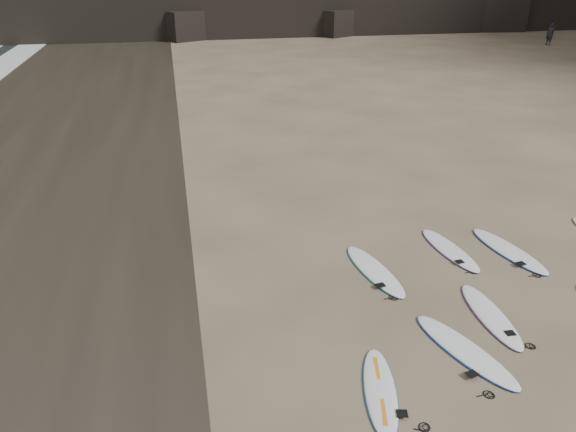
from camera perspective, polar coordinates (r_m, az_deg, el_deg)
name	(u,v)px	position (r m, az deg, el deg)	size (l,w,h in m)	color
ground	(543,322)	(12.99, 24.49, -9.81)	(240.00, 240.00, 0.00)	#897559
surfboard_0	(380,390)	(10.36, 9.35, -17.08)	(0.55, 2.28, 0.08)	white
surfboard_1	(465,350)	(11.58, 17.54, -12.85)	(0.62, 2.60, 0.09)	white
surfboard_2	(491,315)	(12.73, 19.90, -9.45)	(0.59, 2.44, 0.09)	white
surfboard_5	(375,270)	(13.70, 8.79, -5.47)	(0.63, 2.61, 0.09)	white
surfboard_6	(450,250)	(15.05, 16.11, -3.29)	(0.59, 2.46, 0.09)	white
surfboard_7	(509,250)	(15.50, 21.51, -3.25)	(0.64, 2.68, 0.10)	white
person_a	(550,34)	(54.04, 25.07, 16.40)	(0.66, 0.43, 1.80)	black
person_b	(551,30)	(58.12, 25.17, 16.71)	(0.75, 0.58, 1.54)	black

